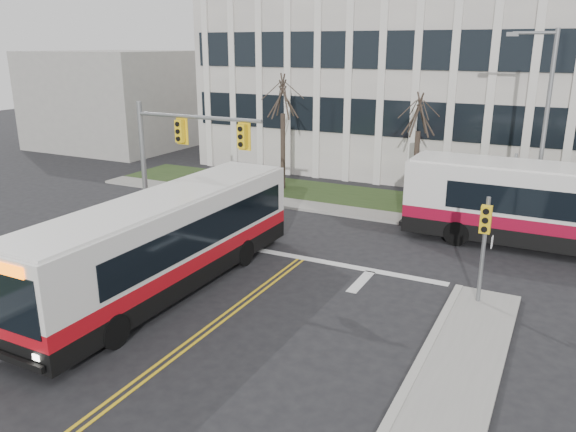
{
  "coord_description": "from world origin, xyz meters",
  "views": [
    {
      "loc": [
        9.32,
        -11.52,
        8.51
      ],
      "look_at": [
        -0.3,
        7.44,
        2.0
      ],
      "focal_mm": 35.0,
      "sensor_mm": 36.0,
      "label": 1
    }
  ],
  "objects_px": {
    "directory_sign": "(420,189)",
    "newspaper_box_blue": "(8,296)",
    "streetlight": "(542,122)",
    "bus_main": "(166,244)",
    "bus_cross": "(568,211)"
  },
  "relations": [
    {
      "from": "bus_cross",
      "to": "newspaper_box_blue",
      "type": "distance_m",
      "value": 21.92
    },
    {
      "from": "directory_sign",
      "to": "newspaper_box_blue",
      "type": "bearing_deg",
      "value": -117.34
    },
    {
      "from": "streetlight",
      "to": "directory_sign",
      "type": "xyz_separation_m",
      "value": [
        -5.53,
        1.3,
        -4.02
      ]
    },
    {
      "from": "bus_main",
      "to": "bus_cross",
      "type": "relative_size",
      "value": 0.95
    },
    {
      "from": "streetlight",
      "to": "bus_cross",
      "type": "xyz_separation_m",
      "value": [
        1.57,
        -2.2,
        -3.41
      ]
    },
    {
      "from": "streetlight",
      "to": "newspaper_box_blue",
      "type": "distance_m",
      "value": 22.82
    },
    {
      "from": "streetlight",
      "to": "bus_cross",
      "type": "relative_size",
      "value": 0.69
    },
    {
      "from": "streetlight",
      "to": "bus_cross",
      "type": "bearing_deg",
      "value": -54.53
    },
    {
      "from": "newspaper_box_blue",
      "to": "streetlight",
      "type": "bearing_deg",
      "value": 60.65
    },
    {
      "from": "directory_sign",
      "to": "newspaper_box_blue",
      "type": "relative_size",
      "value": 2.11
    },
    {
      "from": "streetlight",
      "to": "newspaper_box_blue",
      "type": "relative_size",
      "value": 9.68
    },
    {
      "from": "directory_sign",
      "to": "newspaper_box_blue",
      "type": "height_order",
      "value": "directory_sign"
    },
    {
      "from": "bus_main",
      "to": "newspaper_box_blue",
      "type": "height_order",
      "value": "bus_main"
    },
    {
      "from": "streetlight",
      "to": "newspaper_box_blue",
      "type": "height_order",
      "value": "streetlight"
    },
    {
      "from": "streetlight",
      "to": "newspaper_box_blue",
      "type": "bearing_deg",
      "value": -131.63
    }
  ]
}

